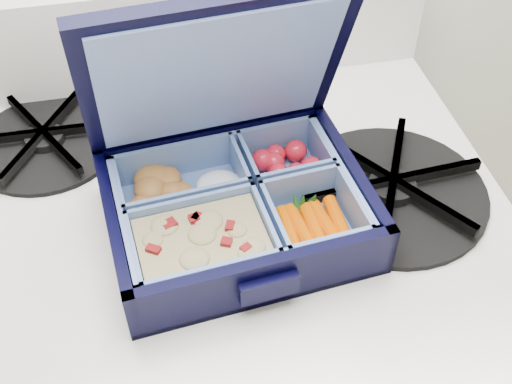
{
  "coord_description": "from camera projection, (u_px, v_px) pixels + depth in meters",
  "views": [
    {
      "loc": [
        -0.06,
        1.27,
        1.31
      ],
      "look_at": [
        0.03,
        1.69,
        0.86
      ],
      "focal_mm": 45.0,
      "sensor_mm": 36.0,
      "label": 1
    }
  ],
  "objects": [
    {
      "name": "bento_box",
      "position": [
        237.0,
        209.0,
        0.61
      ],
      "size": [
        0.26,
        0.21,
        0.06
      ],
      "primitive_type": null,
      "rotation": [
        0.0,
        0.0,
        0.1
      ],
      "color": "black",
      "rests_on": "stove"
    },
    {
      "name": "burner_grate_rear",
      "position": [
        45.0,
        138.0,
        0.72
      ],
      "size": [
        0.17,
        0.17,
        0.02
      ],
      "primitive_type": "cylinder",
      "rotation": [
        0.0,
        0.0,
        -0.02
      ],
      "color": "black",
      "rests_on": "stove"
    },
    {
      "name": "fork",
      "position": [
        228.0,
        128.0,
        0.74
      ],
      "size": [
        0.09,
        0.19,
        0.01
      ],
      "primitive_type": null,
      "rotation": [
        0.0,
        0.0,
        -0.33
      ],
      "color": "silver",
      "rests_on": "stove"
    },
    {
      "name": "burner_grate",
      "position": [
        392.0,
        185.0,
        0.66
      ],
      "size": [
        0.21,
        0.21,
        0.03
      ],
      "primitive_type": "cylinder",
      "rotation": [
        0.0,
        0.0,
        0.07
      ],
      "color": "black",
      "rests_on": "stove"
    }
  ]
}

